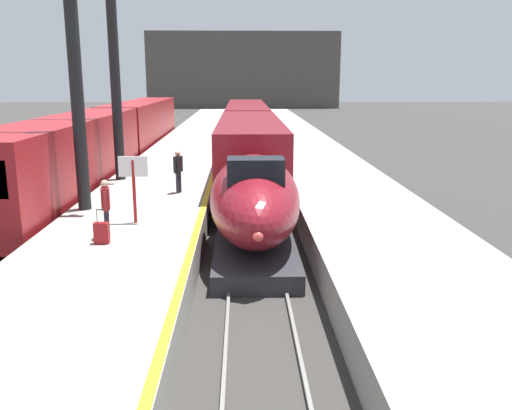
{
  "coord_description": "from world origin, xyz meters",
  "views": [
    {
      "loc": [
        -0.39,
        -3.1,
        5.52
      ],
      "look_at": [
        0.03,
        12.93,
        1.8
      ],
      "focal_mm": 38.39,
      "sensor_mm": 36.0,
      "label": 1
    }
  ],
  "objects_px": {
    "passenger_near_edge": "(106,204)",
    "passenger_mid_platform": "(178,168)",
    "rolling_suitcase": "(102,233)",
    "station_column_far": "(113,37)",
    "departure_info_board": "(133,176)",
    "highspeed_train_main": "(248,141)",
    "station_column_mid": "(73,47)",
    "regional_train_adjacent": "(114,136)"
  },
  "relations": [
    {
      "from": "passenger_mid_platform",
      "to": "highspeed_train_main",
      "type": "bearing_deg",
      "value": 74.44
    },
    {
      "from": "station_column_mid",
      "to": "regional_train_adjacent",
      "type": "bearing_deg",
      "value": 98.6
    },
    {
      "from": "station_column_far",
      "to": "passenger_near_edge",
      "type": "height_order",
      "value": "station_column_far"
    },
    {
      "from": "highspeed_train_main",
      "to": "regional_train_adjacent",
      "type": "bearing_deg",
      "value": 170.6
    },
    {
      "from": "rolling_suitcase",
      "to": "regional_train_adjacent",
      "type": "bearing_deg",
      "value": 101.54
    },
    {
      "from": "station_column_mid",
      "to": "station_column_far",
      "type": "height_order",
      "value": "station_column_far"
    },
    {
      "from": "station_column_far",
      "to": "departure_info_board",
      "type": "relative_size",
      "value": 4.92
    },
    {
      "from": "passenger_near_edge",
      "to": "passenger_mid_platform",
      "type": "height_order",
      "value": "same"
    },
    {
      "from": "highspeed_train_main",
      "to": "passenger_near_edge",
      "type": "distance_m",
      "value": 17.33
    },
    {
      "from": "regional_train_adjacent",
      "to": "station_column_far",
      "type": "distance_m",
      "value": 10.34
    },
    {
      "from": "regional_train_adjacent",
      "to": "rolling_suitcase",
      "type": "xyz_separation_m",
      "value": [
        3.82,
        -18.71,
        -0.77
      ]
    },
    {
      "from": "passenger_mid_platform",
      "to": "departure_info_board",
      "type": "height_order",
      "value": "departure_info_board"
    },
    {
      "from": "highspeed_train_main",
      "to": "regional_train_adjacent",
      "type": "relative_size",
      "value": 1.06
    },
    {
      "from": "passenger_mid_platform",
      "to": "rolling_suitcase",
      "type": "distance_m",
      "value": 7.05
    },
    {
      "from": "highspeed_train_main",
      "to": "passenger_near_edge",
      "type": "xyz_separation_m",
      "value": [
        -4.26,
        -16.8,
        0.12
      ]
    },
    {
      "from": "station_column_far",
      "to": "rolling_suitcase",
      "type": "xyz_separation_m",
      "value": [
        1.62,
        -9.99,
        -5.88
      ]
    },
    {
      "from": "departure_info_board",
      "to": "rolling_suitcase",
      "type": "bearing_deg",
      "value": -102.52
    },
    {
      "from": "passenger_near_edge",
      "to": "passenger_mid_platform",
      "type": "xyz_separation_m",
      "value": [
        1.34,
        6.32,
        0.0
      ]
    },
    {
      "from": "rolling_suitcase",
      "to": "highspeed_train_main",
      "type": "bearing_deg",
      "value": 76.15
    },
    {
      "from": "highspeed_train_main",
      "to": "station_column_far",
      "type": "height_order",
      "value": "station_column_far"
    },
    {
      "from": "passenger_mid_platform",
      "to": "departure_info_board",
      "type": "distance_m",
      "value": 4.73
    },
    {
      "from": "passenger_mid_platform",
      "to": "station_column_far",
      "type": "bearing_deg",
      "value": 133.78
    },
    {
      "from": "highspeed_train_main",
      "to": "rolling_suitcase",
      "type": "relative_size",
      "value": 39.64
    },
    {
      "from": "regional_train_adjacent",
      "to": "rolling_suitcase",
      "type": "height_order",
      "value": "regional_train_adjacent"
    },
    {
      "from": "highspeed_train_main",
      "to": "station_column_far",
      "type": "relative_size",
      "value": 3.73
    },
    {
      "from": "highspeed_train_main",
      "to": "departure_info_board",
      "type": "relative_size",
      "value": 18.36
    },
    {
      "from": "station_column_far",
      "to": "departure_info_board",
      "type": "height_order",
      "value": "station_column_far"
    },
    {
      "from": "station_column_mid",
      "to": "passenger_near_edge",
      "type": "relative_size",
      "value": 5.38
    },
    {
      "from": "station_column_mid",
      "to": "passenger_mid_platform",
      "type": "distance_m",
      "value": 6.04
    },
    {
      "from": "highspeed_train_main",
      "to": "passenger_near_edge",
      "type": "bearing_deg",
      "value": -104.22
    },
    {
      "from": "passenger_near_edge",
      "to": "rolling_suitcase",
      "type": "relative_size",
      "value": 1.72
    },
    {
      "from": "passenger_near_edge",
      "to": "rolling_suitcase",
      "type": "xyz_separation_m",
      "value": [
        -0.02,
        -0.56,
        -0.69
      ]
    },
    {
      "from": "passenger_mid_platform",
      "to": "departure_info_board",
      "type": "relative_size",
      "value": 0.8
    },
    {
      "from": "station_column_far",
      "to": "rolling_suitcase",
      "type": "distance_m",
      "value": 11.71
    },
    {
      "from": "rolling_suitcase",
      "to": "departure_info_board",
      "type": "bearing_deg",
      "value": 77.48
    },
    {
      "from": "passenger_near_edge",
      "to": "departure_info_board",
      "type": "height_order",
      "value": "departure_info_board"
    },
    {
      "from": "rolling_suitcase",
      "to": "station_column_far",
      "type": "bearing_deg",
      "value": 99.21
    },
    {
      "from": "highspeed_train_main",
      "to": "rolling_suitcase",
      "type": "bearing_deg",
      "value": -103.85
    },
    {
      "from": "station_column_far",
      "to": "passenger_near_edge",
      "type": "bearing_deg",
      "value": -80.12
    },
    {
      "from": "regional_train_adjacent",
      "to": "station_column_far",
      "type": "bearing_deg",
      "value": -75.83
    },
    {
      "from": "highspeed_train_main",
      "to": "passenger_mid_platform",
      "type": "distance_m",
      "value": 10.88
    },
    {
      "from": "highspeed_train_main",
      "to": "departure_info_board",
      "type": "distance_m",
      "value": 15.58
    }
  ]
}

